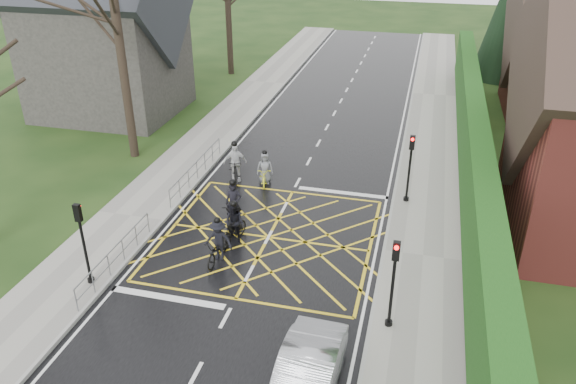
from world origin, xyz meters
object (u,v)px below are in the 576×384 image
at_px(cyclist_mid, 218,245).
at_px(cyclist_front, 235,167).
at_px(cyclist_lead, 265,172).
at_px(car, 305,380).
at_px(cyclist_rear, 233,210).
at_px(cyclist_back, 234,227).

height_order(cyclist_mid, cyclist_front, cyclist_front).
xyz_separation_m(cyclist_front, cyclist_lead, (1.43, 0.10, -0.17)).
xyz_separation_m(cyclist_front, car, (6.11, -12.07, -0.03)).
bearing_deg(car, cyclist_lead, 112.49).
bearing_deg(cyclist_rear, car, -71.24).
bearing_deg(cyclist_mid, cyclist_back, 85.37).
bearing_deg(cyclist_front, cyclist_back, -93.64).
height_order(cyclist_mid, car, cyclist_mid).
distance_m(cyclist_rear, cyclist_lead, 3.88).
relative_size(cyclist_mid, cyclist_front, 0.89).
xyz_separation_m(cyclist_mid, car, (4.56, -5.67, 0.06)).
distance_m(cyclist_front, car, 13.53).
bearing_deg(cyclist_lead, car, -84.08).
relative_size(cyclist_rear, cyclist_mid, 1.17).
relative_size(cyclist_mid, car, 0.43).
distance_m(cyclist_rear, cyclist_mid, 2.64).
relative_size(cyclist_rear, car, 0.50).
bearing_deg(cyclist_rear, cyclist_mid, -94.61).
bearing_deg(cyclist_back, cyclist_lead, 105.87).
bearing_deg(cyclist_rear, cyclist_lead, 75.34).
bearing_deg(cyclist_back, cyclist_rear, 123.24).
bearing_deg(cyclist_lead, cyclist_rear, -108.07).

